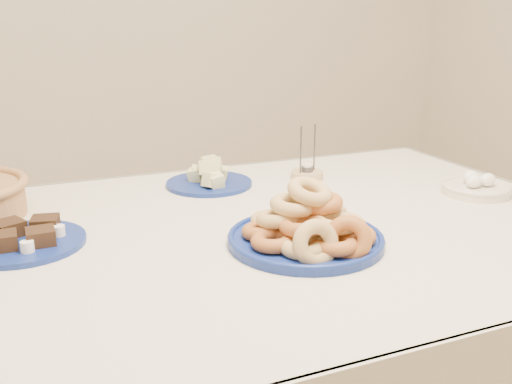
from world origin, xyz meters
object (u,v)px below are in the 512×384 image
egg_bowl (476,187)px  brownie_plate (24,239)px  dining_table (248,271)px  donut_platter (308,229)px  candle_holder (307,174)px  melon_plate (209,178)px

egg_bowl → brownie_plate: bearing=175.8°
dining_table → brownie_plate: size_ratio=6.10×
donut_platter → egg_bowl: bearing=13.9°
brownie_plate → candle_holder: size_ratio=1.76×
melon_plate → candle_holder: (0.29, -0.04, -0.01)m
donut_platter → brownie_plate: bearing=157.4°
brownie_plate → egg_bowl: 1.14m
melon_plate → dining_table: bearing=-94.3°
donut_platter → candle_holder: (0.24, 0.46, -0.02)m
donut_platter → egg_bowl: (0.59, 0.15, -0.02)m
dining_table → egg_bowl: bearing=0.2°
candle_holder → egg_bowl: bearing=-42.0°
melon_plate → brownie_plate: (-0.50, -0.27, -0.01)m
brownie_plate → donut_platter: bearing=-22.6°
dining_table → egg_bowl: 0.68m
donut_platter → melon_plate: (-0.05, 0.50, -0.01)m
dining_table → egg_bowl: size_ratio=8.27×
melon_plate → candle_holder: 0.29m
melon_plate → brownie_plate: bearing=-151.3°
dining_table → candle_holder: 0.47m
brownie_plate → candle_holder: 0.82m
egg_bowl → donut_platter: bearing=-166.1°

